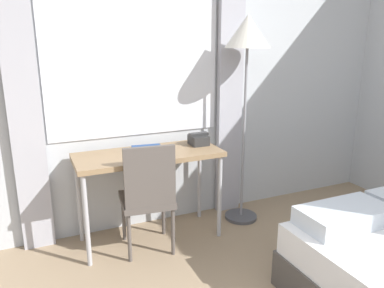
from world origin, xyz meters
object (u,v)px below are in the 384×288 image
desk (149,161)px  telephone (199,139)px  book (148,149)px  standing_lamp (247,46)px  desk_chair (148,193)px

desk → telephone: (0.47, 0.06, 0.12)m
book → standing_lamp: bearing=-3.1°
desk_chair → standing_lamp: (0.98, 0.21, 1.09)m
desk → desk_chair: desk_chair is taller
telephone → desk: bearing=-173.2°
book → desk_chair: bearing=-108.9°
desk → book: 0.11m
desk_chair → desk: bearing=75.8°
desk_chair → telephone: bearing=31.8°
desk_chair → telephone: 0.68m
book → telephone: bearing=-0.5°
desk → desk_chair: size_ratio=1.30×
standing_lamp → book: 1.21m
desk_chair → standing_lamp: 1.48m
desk_chair → book: size_ratio=3.40×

